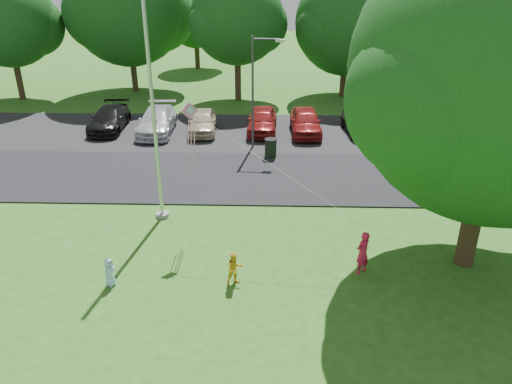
{
  "coord_description": "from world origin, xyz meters",
  "views": [
    {
      "loc": [
        0.71,
        -12.37,
        9.35
      ],
      "look_at": [
        0.24,
        4.0,
        1.6
      ],
      "focal_mm": 35.0,
      "sensor_mm": 36.0,
      "label": 1
    }
  ],
  "objects_px": {
    "big_tree": "(499,82)",
    "child_yellow": "(235,269)",
    "child_blue": "(110,272)",
    "street_lamp": "(257,83)",
    "trash_can": "(271,148)",
    "flagpole": "(154,115)",
    "kite": "(194,125)",
    "woman": "(363,253)"
  },
  "relations": [
    {
      "from": "street_lamp",
      "to": "kite",
      "type": "height_order",
      "value": "street_lamp"
    },
    {
      "from": "big_tree",
      "to": "child_yellow",
      "type": "xyz_separation_m",
      "value": [
        -7.52,
        -1.33,
        -5.57
      ]
    },
    {
      "from": "trash_can",
      "to": "woman",
      "type": "distance_m",
      "value": 10.63
    },
    {
      "from": "child_yellow",
      "to": "big_tree",
      "type": "bearing_deg",
      "value": -16.61
    },
    {
      "from": "woman",
      "to": "big_tree",
      "type": "bearing_deg",
      "value": 149.54
    },
    {
      "from": "kite",
      "to": "flagpole",
      "type": "bearing_deg",
      "value": 116.61
    },
    {
      "from": "woman",
      "to": "child_blue",
      "type": "distance_m",
      "value": 8.01
    },
    {
      "from": "trash_can",
      "to": "big_tree",
      "type": "distance_m",
      "value": 12.87
    },
    {
      "from": "kite",
      "to": "child_blue",
      "type": "bearing_deg",
      "value": -152.12
    },
    {
      "from": "woman",
      "to": "kite",
      "type": "xyz_separation_m",
      "value": [
        -5.59,
        2.45,
        3.42
      ]
    },
    {
      "from": "child_yellow",
      "to": "child_blue",
      "type": "height_order",
      "value": "child_yellow"
    },
    {
      "from": "big_tree",
      "to": "child_yellow",
      "type": "distance_m",
      "value": 9.45
    },
    {
      "from": "child_blue",
      "to": "kite",
      "type": "height_order",
      "value": "kite"
    },
    {
      "from": "trash_can",
      "to": "child_blue",
      "type": "height_order",
      "value": "trash_can"
    },
    {
      "from": "flagpole",
      "to": "kite",
      "type": "distance_m",
      "value": 2.04
    },
    {
      "from": "child_yellow",
      "to": "street_lamp",
      "type": "bearing_deg",
      "value": 61.64
    },
    {
      "from": "woman",
      "to": "kite",
      "type": "distance_m",
      "value": 7.0
    },
    {
      "from": "flagpole",
      "to": "child_blue",
      "type": "relative_size",
      "value": 10.47
    },
    {
      "from": "trash_can",
      "to": "child_blue",
      "type": "distance_m",
      "value": 12.19
    },
    {
      "from": "trash_can",
      "to": "child_blue",
      "type": "bearing_deg",
      "value": -114.11
    },
    {
      "from": "trash_can",
      "to": "child_yellow",
      "type": "distance_m",
      "value": 11.01
    },
    {
      "from": "street_lamp",
      "to": "woman",
      "type": "distance_m",
      "value": 12.52
    },
    {
      "from": "street_lamp",
      "to": "child_blue",
      "type": "height_order",
      "value": "street_lamp"
    },
    {
      "from": "child_blue",
      "to": "street_lamp",
      "type": "bearing_deg",
      "value": 6.24
    },
    {
      "from": "woman",
      "to": "kite",
      "type": "height_order",
      "value": "kite"
    },
    {
      "from": "child_blue",
      "to": "kite",
      "type": "xyz_separation_m",
      "value": [
        2.36,
        3.38,
        3.69
      ]
    },
    {
      "from": "woman",
      "to": "flagpole",
      "type": "bearing_deg",
      "value": -66.68
    },
    {
      "from": "child_yellow",
      "to": "kite",
      "type": "relative_size",
      "value": 0.19
    },
    {
      "from": "flagpole",
      "to": "trash_can",
      "type": "relative_size",
      "value": 9.95
    },
    {
      "from": "street_lamp",
      "to": "trash_can",
      "type": "distance_m",
      "value": 3.4
    },
    {
      "from": "big_tree",
      "to": "woman",
      "type": "bearing_deg",
      "value": -170.57
    },
    {
      "from": "big_tree",
      "to": "child_blue",
      "type": "xyz_separation_m",
      "value": [
        -11.4,
        -1.5,
        -5.65
      ]
    },
    {
      "from": "big_tree",
      "to": "child_blue",
      "type": "distance_m",
      "value": 12.81
    },
    {
      "from": "flagpole",
      "to": "big_tree",
      "type": "bearing_deg",
      "value": -16.08
    },
    {
      "from": "big_tree",
      "to": "woman",
      "type": "height_order",
      "value": "big_tree"
    },
    {
      "from": "big_tree",
      "to": "kite",
      "type": "height_order",
      "value": "big_tree"
    },
    {
      "from": "trash_can",
      "to": "big_tree",
      "type": "xyz_separation_m",
      "value": [
        6.42,
        -9.63,
        5.63
      ]
    },
    {
      "from": "street_lamp",
      "to": "trash_can",
      "type": "bearing_deg",
      "value": -58.94
    },
    {
      "from": "flagpole",
      "to": "woman",
      "type": "bearing_deg",
      "value": -26.79
    },
    {
      "from": "street_lamp",
      "to": "big_tree",
      "type": "relative_size",
      "value": 0.54
    },
    {
      "from": "big_tree",
      "to": "flagpole",
      "type": "bearing_deg",
      "value": 163.92
    },
    {
      "from": "trash_can",
      "to": "big_tree",
      "type": "bearing_deg",
      "value": -56.3
    }
  ]
}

